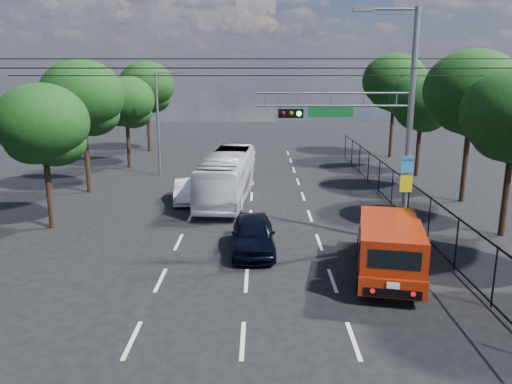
{
  "coord_description": "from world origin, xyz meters",
  "views": [
    {
      "loc": [
        0.44,
        -12.16,
        7.08
      ],
      "look_at": [
        0.32,
        5.52,
        2.8
      ],
      "focal_mm": 35.0,
      "sensor_mm": 36.0,
      "label": 1
    }
  ],
  "objects_px": {
    "signal_mast": "(380,119)",
    "red_pickup": "(389,247)",
    "white_van": "(187,191)",
    "navy_hatchback": "(253,234)",
    "white_bus": "(227,175)"
  },
  "relations": [
    {
      "from": "navy_hatchback",
      "to": "white_bus",
      "type": "xyz_separation_m",
      "value": [
        -1.56,
        8.63,
        0.62
      ]
    },
    {
      "from": "signal_mast",
      "to": "white_bus",
      "type": "relative_size",
      "value": 0.99
    },
    {
      "from": "red_pickup",
      "to": "navy_hatchback",
      "type": "height_order",
      "value": "red_pickup"
    },
    {
      "from": "signal_mast",
      "to": "navy_hatchback",
      "type": "height_order",
      "value": "signal_mast"
    },
    {
      "from": "navy_hatchback",
      "to": "white_bus",
      "type": "height_order",
      "value": "white_bus"
    },
    {
      "from": "signal_mast",
      "to": "white_bus",
      "type": "distance_m",
      "value": 10.8
    },
    {
      "from": "white_bus",
      "to": "navy_hatchback",
      "type": "bearing_deg",
      "value": -75.35
    },
    {
      "from": "signal_mast",
      "to": "red_pickup",
      "type": "distance_m",
      "value": 5.5
    },
    {
      "from": "white_van",
      "to": "navy_hatchback",
      "type": "bearing_deg",
      "value": -70.42
    },
    {
      "from": "signal_mast",
      "to": "red_pickup",
      "type": "height_order",
      "value": "signal_mast"
    },
    {
      "from": "red_pickup",
      "to": "white_van",
      "type": "bearing_deg",
      "value": 129.32
    },
    {
      "from": "navy_hatchback",
      "to": "white_van",
      "type": "distance_m",
      "value": 8.77
    },
    {
      "from": "signal_mast",
      "to": "navy_hatchback",
      "type": "xyz_separation_m",
      "value": [
        -5.08,
        -1.07,
        -4.52
      ]
    },
    {
      "from": "navy_hatchback",
      "to": "white_bus",
      "type": "bearing_deg",
      "value": 98.51
    },
    {
      "from": "signal_mast",
      "to": "white_van",
      "type": "xyz_separation_m",
      "value": [
        -8.88,
        6.84,
        -4.62
      ]
    }
  ]
}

